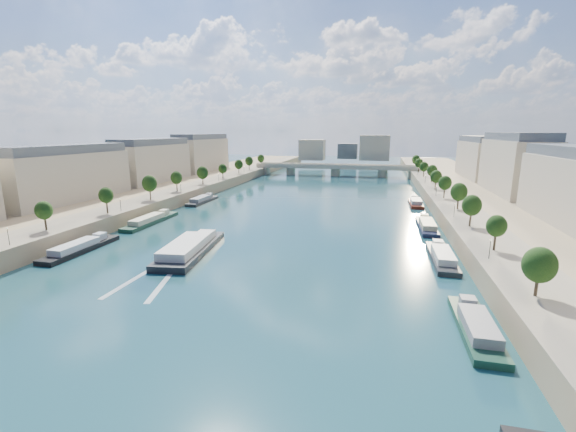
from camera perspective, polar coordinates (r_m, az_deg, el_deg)
The scene contains 17 objects.
ground at distance 144.48m, azimuth 1.18°, elevation 0.18°, with size 700.00×700.00×0.00m, color #0C2D38.
quay_left at distance 173.64m, azimuth -22.75°, elevation 2.14°, with size 44.00×520.00×5.00m, color #9E8460.
quay_right at distance 147.21m, azimuth 29.75°, elevation -0.26°, with size 44.00×520.00×5.00m, color #9E8460.
pave_left at distance 164.91m, azimuth -18.59°, elevation 2.86°, with size 14.00×520.00×0.10m, color gray.
pave_right at distance 143.11m, azimuth 24.11°, elevation 1.02°, with size 14.00×520.00×0.10m, color gray.
trees_left at distance 164.80m, azimuth -17.77°, elevation 4.82°, with size 4.80×268.80×8.26m.
trees_right at distance 151.61m, azimuth 22.87°, elevation 3.81°, with size 4.80×268.80×8.26m.
lamps_left at distance 153.76m, azimuth -19.17°, elevation 3.19°, with size 0.36×200.36×4.28m.
lamps_right at distance 146.71m, azimuth 22.13°, elevation 2.54°, with size 0.36×200.36×4.28m.
buildings_left at distance 189.26m, azimuth -24.21°, elevation 7.06°, with size 16.00×226.00×23.20m.
buildings_right at distance 160.64m, azimuth 33.57°, elevation 5.30°, with size 16.00×226.00×23.20m.
skyline at distance 358.89m, azimuth 9.18°, elevation 9.77°, with size 79.00×42.00×22.00m.
bridge at distance 272.51m, azimuth 7.04°, elevation 7.00°, with size 112.00×12.00×8.15m.
tour_barge at distance 102.41m, azimuth -14.34°, elevation -4.70°, with size 12.48×31.91×4.22m.
wake at distance 89.33m, azimuth -19.20°, elevation -8.41°, with size 10.73×26.00×0.04m.
moored_barges_left at distance 115.24m, azimuth -28.08°, elevation -4.10°, with size 5.00×161.97×3.60m.
moored_barges_right at distance 100.95m, azimuth 21.86°, elevation -5.72°, with size 5.00×163.70×3.60m.
Camera 1 is at (29.45, -38.04, 30.86)m, focal length 24.00 mm.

